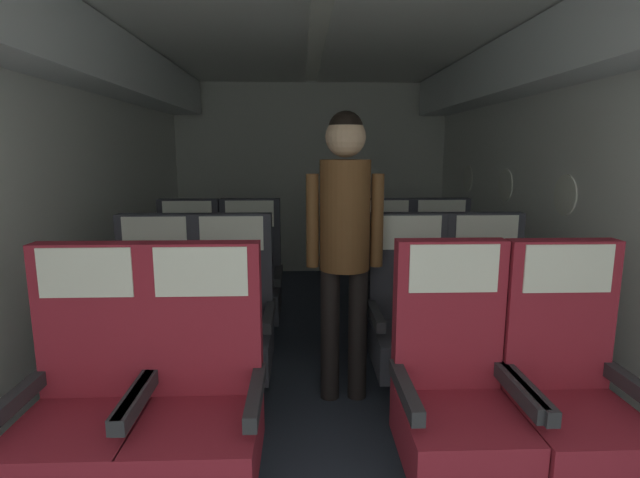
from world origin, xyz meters
TOP-DOWN VIEW (x-y plane):
  - ground at (0.00, 2.72)m, footprint 3.39×5.85m
  - fuselage_shell at (0.00, 2.98)m, footprint 3.27×5.50m
  - seat_a_left_window at (-0.96, 1.51)m, footprint 0.49×0.52m
  - seat_a_left_aisle at (-0.51, 1.51)m, footprint 0.49×0.52m
  - seat_a_right_aisle at (0.97, 1.50)m, footprint 0.49×0.52m
  - seat_a_right_window at (0.50, 1.52)m, footprint 0.49×0.52m
  - seat_b_left_window at (-0.96, 2.41)m, footprint 0.49×0.52m
  - seat_b_left_aisle at (-0.52, 2.41)m, footprint 0.49×0.52m
  - seat_b_right_aisle at (0.97, 2.40)m, footprint 0.49×0.52m
  - seat_b_right_window at (0.52, 2.40)m, footprint 0.49×0.52m
  - seat_c_left_window at (-0.98, 3.29)m, footprint 0.49×0.52m
  - seat_c_left_aisle at (-0.51, 3.30)m, footprint 0.49×0.52m
  - seat_c_right_aisle at (0.96, 3.29)m, footprint 0.49×0.52m
  - seat_c_right_window at (0.52, 3.28)m, footprint 0.49×0.52m
  - flight_attendant at (0.13, 2.38)m, footprint 0.43×0.28m

SIDE VIEW (x-z plane):
  - ground at x=0.00m, z-range -0.02..0.00m
  - seat_a_left_window at x=-0.96m, z-range -0.09..0.99m
  - seat_a_left_aisle at x=-0.51m, z-range -0.09..0.99m
  - seat_a_right_aisle at x=0.97m, z-range -0.09..0.99m
  - seat_a_right_window at x=0.50m, z-range -0.09..0.99m
  - seat_b_left_window at x=-0.96m, z-range -0.09..0.99m
  - seat_b_left_aisle at x=-0.52m, z-range -0.09..0.99m
  - seat_b_right_aisle at x=0.97m, z-range -0.09..0.99m
  - seat_b_right_window at x=0.52m, z-range -0.09..0.99m
  - seat_c_left_window at x=-0.98m, z-range -0.09..0.99m
  - seat_c_left_aisle at x=-0.51m, z-range -0.09..0.99m
  - seat_c_right_aisle at x=0.96m, z-range -0.09..0.99m
  - seat_c_right_window at x=0.52m, z-range -0.09..0.99m
  - flight_attendant at x=0.13m, z-range 0.20..1.84m
  - fuselage_shell at x=0.00m, z-range 0.48..2.74m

